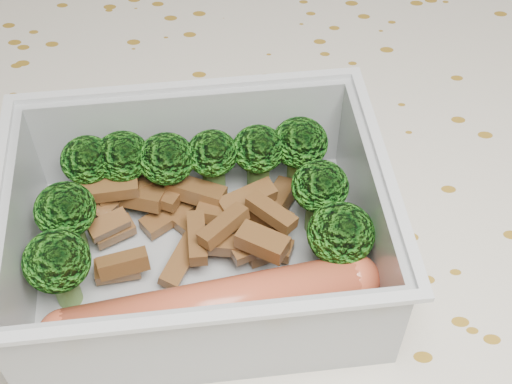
{
  "coord_description": "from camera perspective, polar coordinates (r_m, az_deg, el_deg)",
  "views": [
    {
      "loc": [
        0.0,
        -0.25,
        1.08
      ],
      "look_at": [
        -0.01,
        0.0,
        0.78
      ],
      "focal_mm": 50.0,
      "sensor_mm": 36.0,
      "label": 1
    }
  ],
  "objects": [
    {
      "name": "tablecloth",
      "position": [
        0.44,
        1.02,
        -5.64
      ],
      "size": [
        1.46,
        0.96,
        0.19
      ],
      "color": "silver",
      "rests_on": "dining_table"
    },
    {
      "name": "sausage",
      "position": [
        0.36,
        -3.4,
        -9.18
      ],
      "size": [
        0.17,
        0.06,
        0.03
      ],
      "color": "#C55232",
      "rests_on": "lunch_container"
    },
    {
      "name": "dining_table",
      "position": [
        0.49,
        0.93,
        -9.03
      ],
      "size": [
        1.4,
        0.9,
        0.75
      ],
      "color": "brown",
      "rests_on": "ground"
    },
    {
      "name": "lunch_container",
      "position": [
        0.38,
        -4.57,
        -3.81
      ],
      "size": [
        0.22,
        0.18,
        0.07
      ],
      "color": "silver",
      "rests_on": "tablecloth"
    },
    {
      "name": "broccoli_florets",
      "position": [
        0.38,
        -4.85,
        0.36
      ],
      "size": [
        0.18,
        0.12,
        0.05
      ],
      "color": "#608C3F",
      "rests_on": "lunch_container"
    },
    {
      "name": "meat_pile",
      "position": [
        0.39,
        -4.65,
        -2.28
      ],
      "size": [
        0.12,
        0.08,
        0.03
      ],
      "color": "brown",
      "rests_on": "lunch_container"
    }
  ]
}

